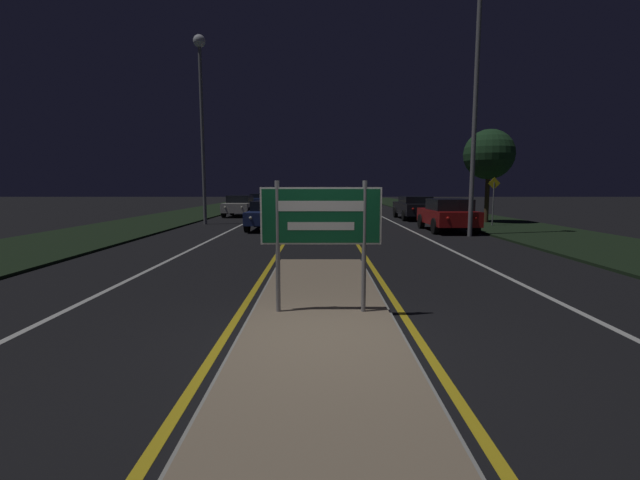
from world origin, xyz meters
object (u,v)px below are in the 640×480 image
object	(u,v)px
car_receding_0	(447,214)
car_approaching_0	(269,214)
car_approaching_2	(259,200)
streetlight_left_near	(200,93)
warning_sign	(493,197)
streetlight_right_near	(477,54)
car_receding_1	(413,207)
highway_sign	(320,222)
car_approaching_1	(239,205)

from	to	relation	value
car_receding_0	car_approaching_0	xyz separation A→B (m)	(-8.22, 1.06, -0.06)
car_approaching_2	streetlight_left_near	bearing A→B (deg)	-90.52
car_approaching_2	warning_sign	size ratio (longest dim) A/B	2.00
streetlight_right_near	car_approaching_0	distance (m)	11.13
car_receding_0	car_approaching_0	world-z (taller)	car_receding_0
car_approaching_0	car_approaching_2	world-z (taller)	car_approaching_0
car_receding_1	streetlight_right_near	bearing A→B (deg)	-88.24
car_receding_0	car_approaching_2	distance (m)	26.12
highway_sign	car_receding_1	size ratio (longest dim) A/B	0.42
streetlight_right_near	car_receding_0	xyz separation A→B (m)	(-0.35, 1.97, -6.37)
car_receding_1	warning_sign	size ratio (longest dim) A/B	2.01
car_approaching_0	warning_sign	size ratio (longest dim) A/B	1.82
highway_sign	car_receding_0	xyz separation A→B (m)	(5.78, 12.93, -0.71)
car_receding_0	warning_sign	xyz separation A→B (m)	(2.92, 2.14, 0.75)
streetlight_left_near	car_approaching_0	bearing A→B (deg)	-34.74
car_approaching_1	warning_sign	world-z (taller)	warning_sign
streetlight_left_near	streetlight_right_near	xyz separation A→B (m)	(12.36, -5.66, 0.28)
highway_sign	car_approaching_1	size ratio (longest dim) A/B	0.47
highway_sign	car_approaching_2	size ratio (longest dim) A/B	0.42
streetlight_right_near	car_approaching_1	bearing A→B (deg)	134.03
highway_sign	car_receding_0	bearing A→B (deg)	65.91
car_receding_0	highway_sign	bearing A→B (deg)	-114.09
streetlight_right_near	car_approaching_2	size ratio (longest dim) A/B	2.33
highway_sign	car_receding_0	distance (m)	14.18
car_receding_1	car_approaching_2	xyz separation A→B (m)	(-11.90, 16.04, -0.06)
car_receding_0	car_receding_1	distance (m)	7.24
car_receding_0	car_approaching_0	bearing A→B (deg)	172.68
streetlight_left_near	car_receding_0	distance (m)	13.96
car_receding_0	car_approaching_0	size ratio (longest dim) A/B	0.94
streetlight_right_near	highway_sign	bearing A→B (deg)	-119.23
car_receding_0	car_approaching_1	bearing A→B (deg)	138.27
car_receding_0	streetlight_right_near	bearing A→B (deg)	-79.99
car_approaching_1	car_approaching_2	size ratio (longest dim) A/B	0.90
car_receding_0	car_receding_1	xyz separation A→B (m)	(0.07, 7.24, -0.01)
car_receding_1	car_receding_0	bearing A→B (deg)	-90.52
streetlight_left_near	car_approaching_2	distance (m)	20.55
highway_sign	car_approaching_1	bearing A→B (deg)	103.53
car_approaching_0	highway_sign	bearing A→B (deg)	-80.12
highway_sign	car_receding_0	world-z (taller)	highway_sign
car_approaching_2	car_approaching_1	bearing A→B (deg)	-87.80
car_receding_1	car_approaching_0	bearing A→B (deg)	-143.24
car_approaching_2	car_receding_1	bearing A→B (deg)	-53.45
car_receding_0	warning_sign	bearing A→B (deg)	36.25
streetlight_right_near	car_approaching_1	world-z (taller)	streetlight_right_near
car_approaching_0	car_approaching_1	size ratio (longest dim) A/B	1.01
highway_sign	car_receding_1	world-z (taller)	highway_sign
streetlight_left_near	warning_sign	distance (m)	15.93
car_approaching_1	warning_sign	size ratio (longest dim) A/B	1.80
car_approaching_0	car_approaching_2	xyz separation A→B (m)	(-3.61, 22.23, -0.01)
streetlight_right_near	car_approaching_1	xyz separation A→B (m)	(-11.67, 12.08, -6.40)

